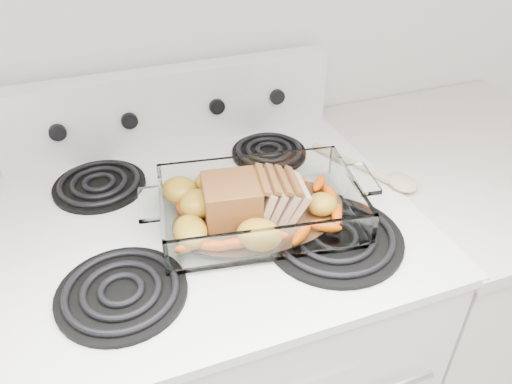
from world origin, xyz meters
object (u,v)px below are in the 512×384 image
object	(u,v)px
counter_right	(440,290)
pork_roast	(246,201)
electric_range	(219,355)
baking_dish	(260,210)

from	to	relation	value
counter_right	pork_roast	xyz separation A→B (m)	(-0.61, -0.06, 0.52)
electric_range	pork_roast	world-z (taller)	electric_range
counter_right	baking_dish	xyz separation A→B (m)	(-0.58, -0.06, 0.50)
counter_right	pork_roast	distance (m)	0.81
electric_range	pork_roast	bearing A→B (deg)	-49.84
baking_dish	counter_right	bearing A→B (deg)	15.48
baking_dish	pork_roast	xyz separation A→B (m)	(-0.03, 0.00, 0.03)
electric_range	baking_dish	xyz separation A→B (m)	(0.08, -0.07, 0.48)
electric_range	counter_right	bearing A→B (deg)	-0.10
counter_right	baking_dish	bearing A→B (deg)	-173.71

